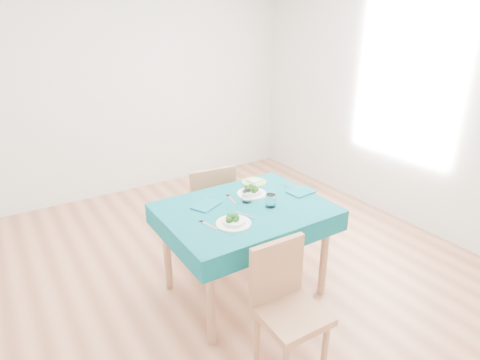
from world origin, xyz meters
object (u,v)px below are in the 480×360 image
table (245,250)px  chair_near (292,308)px  side_plate (254,182)px  bowl_far (252,190)px  chair_far (206,194)px  bowl_near (234,219)px

table → chair_near: size_ratio=1.29×
chair_near → side_plate: 1.31m
bowl_far → chair_far: bearing=96.6°
chair_near → bowl_far: (0.37, 0.98, 0.32)m
chair_far → side_plate: 0.56m
bowl_near → side_plate: (0.54, 0.54, -0.03)m
table → chair_far: (0.10, 0.81, 0.16)m
chair_near → bowl_far: size_ratio=3.98×
chair_far → table: bearing=90.0°
table → side_plate: size_ratio=5.61×
table → chair_near: 0.84m
table → bowl_far: (0.17, 0.16, 0.42)m
chair_near → side_plate: chair_near is taller
side_plate → table: bearing=-132.6°
chair_far → side_plate: chair_far is taller
chair_far → side_plate: size_ratio=4.92×
chair_far → bowl_far: size_ratio=4.50×
bowl_near → table: bearing=40.0°
table → chair_far: size_ratio=1.14×
chair_near → chair_far: size_ratio=0.89×
bowl_near → bowl_far: bowl_near is taller
side_plate → chair_near: bearing=-114.1°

